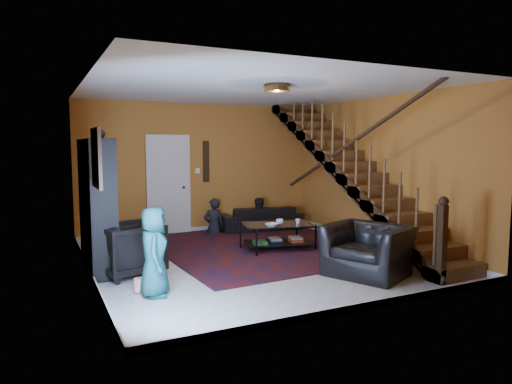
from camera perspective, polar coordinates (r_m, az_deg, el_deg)
floor at (r=7.76m, az=-0.30°, el=-8.34°), size 5.50×5.50×0.00m
room at (r=8.54m, az=-12.39°, el=-6.81°), size 5.50×5.50×5.50m
staircase at (r=8.67m, az=12.45°, el=2.39°), size 0.95×5.02×3.18m
bookshelf at (r=7.49m, az=-19.23°, el=-1.67°), size 0.35×1.80×2.00m
door at (r=9.88m, az=-10.86°, el=0.66°), size 0.82×0.05×2.05m
framed_picture at (r=5.92m, az=-19.34°, el=4.04°), size 0.04×0.74×0.74m
wall_hanging at (r=10.11m, az=-6.26°, el=3.83°), size 0.14×0.03×0.90m
ceiling_fixture at (r=6.86m, az=2.65°, el=12.85°), size 0.40×0.40×0.10m
rug at (r=8.71m, az=0.38°, el=-6.69°), size 3.89×4.38×0.02m
sofa at (r=10.29m, az=0.61°, el=-3.27°), size 1.92×0.93×0.54m
armchair_left at (r=6.99m, az=-15.50°, el=-6.86°), size 1.04×1.02×0.78m
armchair_right at (r=6.95m, az=13.82°, el=-7.07°), size 1.37×1.45×0.74m
person_adult_a at (r=9.91m, az=-5.29°, el=-4.30°), size 0.48×0.34×1.22m
person_adult_b at (r=10.33m, az=0.23°, el=-3.97°), size 0.58×0.46×1.18m
person_child at (r=5.91m, az=-12.62°, el=-7.29°), size 0.49×0.63×1.15m
coffee_table at (r=8.37m, az=2.75°, el=-5.34°), size 1.40×1.03×0.48m
cup_a at (r=8.22m, az=2.99°, el=-3.75°), size 0.17×0.17×0.11m
cup_b at (r=8.38m, az=5.24°, el=-3.66°), size 0.10×0.10×0.09m
bowl at (r=8.05m, az=2.04°, el=-4.14°), size 0.30×0.30×0.06m
vase at (r=6.94m, az=-19.05°, el=7.12°), size 0.18×0.18×0.19m
popcorn_bucket at (r=6.21m, az=-14.36°, el=-11.19°), size 0.17×0.17×0.17m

